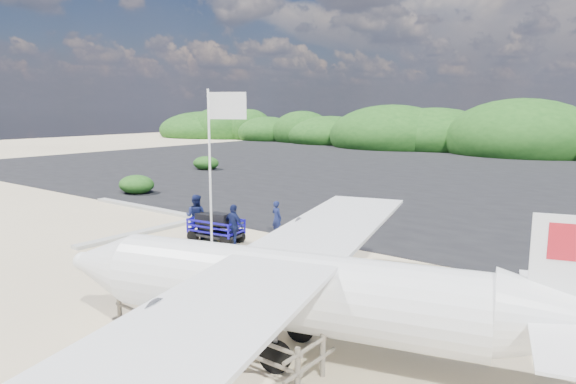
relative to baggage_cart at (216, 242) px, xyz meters
The scene contains 12 objects.
ground 2.44m from the baggage_cart, 72.36° to the right, with size 160.00×160.00×0.00m, color beige.
asphalt_apron 27.68m from the baggage_cart, 88.47° to the left, with size 90.00×50.00×0.04m, color #B2B2B2, non-canonical shape.
lagoon 8.30m from the baggage_cart, behind, with size 9.00×7.00×0.40m, color #B2B2B2, non-canonical shape.
walkway_pad 10.40m from the baggage_cart, 53.15° to the right, with size 3.50×2.50×0.10m, color #B2B2B2, non-canonical shape.
vegetation_band 52.68m from the baggage_cart, 89.20° to the left, with size 124.00×8.00×4.40m, color #B2B2B2, non-canonical shape.
fence 9.95m from the baggage_cart, 47.39° to the right, with size 6.40×2.00×1.10m, color #B2B2B2, non-canonical shape.
baggage_cart is the anchor object (origin of this frame).
flagpole 4.98m from the baggage_cart, 45.94° to the right, with size 1.26×0.52×6.28m, color white, non-canonical shape.
signboard 6.28m from the baggage_cart, 54.42° to the right, with size 1.73×0.16×1.42m, color brown, non-canonical shape.
crew_a 2.99m from the baggage_cart, 65.02° to the left, with size 0.57×0.37×1.56m, color #121A45.
crew_b 1.57m from the baggage_cart, behind, with size 0.95×0.74×1.95m, color #121A45.
crew_c 1.45m from the baggage_cart, ahead, with size 1.05×0.44×1.80m, color #121A45.
Camera 1 is at (14.65, -12.66, 5.72)m, focal length 32.00 mm.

